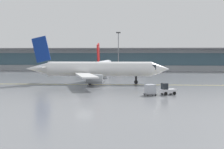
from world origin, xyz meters
The scene contains 8 objects.
ground_plane centered at (0.00, 0.00, 0.00)m, with size 400.00×400.00×0.00m, color slate.
taxiway_centreline_stripe centered at (-1.30, 25.43, 0.00)m, with size 110.00×0.36×0.01m, color yellow.
terminal_concourse centered at (0.00, 87.18, 4.92)m, with size 202.53×11.00×9.60m.
gate_airplane_1 centered at (-4.41, 60.95, 3.18)m, with size 29.79×31.96×10.61m.
taxiing_regional_jet centered at (-1.75, 27.41, 3.52)m, with size 35.38×32.92×11.73m.
baggage_tug centered at (13.68, 8.09, 0.89)m, with size 2.94×2.38×2.10m.
cargo_dolly_lead centered at (10.59, 6.82, 1.05)m, with size 2.55×2.28×1.94m.
apron_light_mast_1 centered at (-0.70, 77.78, 8.62)m, with size 1.80×0.36×15.85m.
Camera 1 is at (9.48, -50.20, 7.50)m, focal length 51.61 mm.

